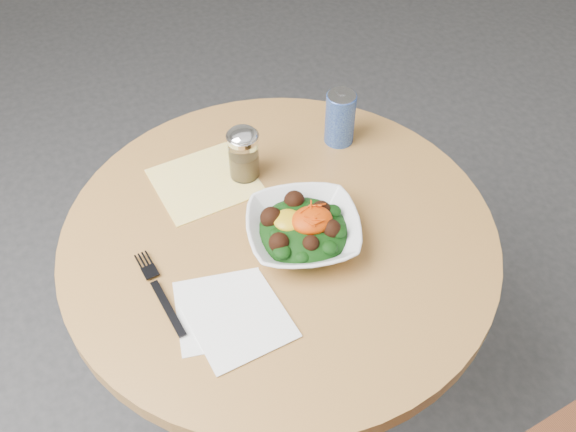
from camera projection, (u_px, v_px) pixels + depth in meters
The scene contains 8 objects.
ground at pixel (282, 401), 1.87m from camera, with size 6.00×6.00×0.00m, color #303033.
table at pixel (280, 288), 1.46m from camera, with size 0.90×0.90×0.75m.
cloth_napkin at pixel (205, 181), 1.42m from camera, with size 0.21×0.20×0.00m, color yellow.
paper_napkins at pixel (231, 315), 1.18m from camera, with size 0.21×0.22×0.00m.
salad_bowl at pixel (303, 230), 1.28m from camera, with size 0.28×0.28×0.08m.
fork at pixel (159, 290), 1.21m from camera, with size 0.05×0.22×0.00m.
spice_shaker at pixel (244, 154), 1.39m from camera, with size 0.07×0.07×0.13m.
beverage_can at pixel (340, 118), 1.47m from camera, with size 0.07×0.07×0.13m.
Camera 1 is at (-0.31, -0.81, 1.74)m, focal length 40.00 mm.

